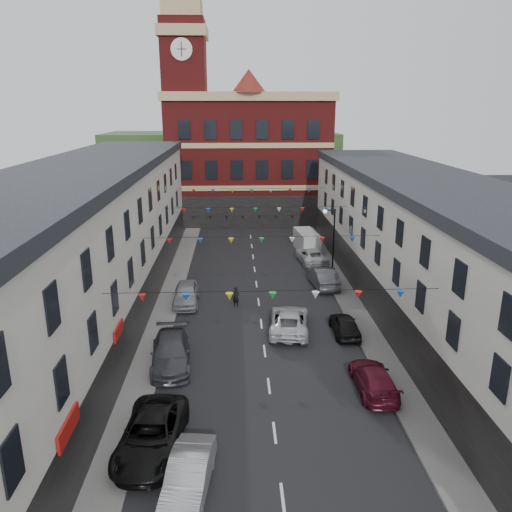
{
  "coord_description": "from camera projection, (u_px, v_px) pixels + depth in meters",
  "views": [
    {
      "loc": [
        -1.66,
        -27.54,
        14.37
      ],
      "look_at": [
        -0.18,
        8.52,
        3.53
      ],
      "focal_mm": 35.0,
      "sensor_mm": 36.0,
      "label": 1
    }
  ],
  "objects": [
    {
      "name": "car_left_b",
      "position": [
        189.0,
        475.0,
        19.22
      ],
      "size": [
        2.03,
        4.56,
        1.45
      ],
      "primitive_type": "imported",
      "rotation": [
        0.0,
        0.0,
        -0.11
      ],
      "color": "#A0A3A8",
      "rests_on": "ground"
    },
    {
      "name": "car_right_f",
      "position": [
        311.0,
        255.0,
        47.68
      ],
      "size": [
        2.88,
        5.32,
        1.42
      ],
      "primitive_type": "imported",
      "rotation": [
        0.0,
        0.0,
        3.25
      ],
      "color": "silver",
      "rests_on": "ground"
    },
    {
      "name": "pavement_left",
      "position": [
        156.0,
        337.0,
        32.17
      ],
      "size": [
        1.8,
        64.0,
        0.15
      ],
      "primitive_type": "cube",
      "color": "#605E5B",
      "rests_on": "ground"
    },
    {
      "name": "car_left_c",
      "position": [
        151.0,
        435.0,
        21.54
      ],
      "size": [
        2.93,
        5.73,
        1.55
      ],
      "primitive_type": "imported",
      "rotation": [
        0.0,
        0.0,
        -0.07
      ],
      "color": "black",
      "rests_on": "ground"
    },
    {
      "name": "street_lamp",
      "position": [
        331.0,
        233.0,
        43.08
      ],
      "size": [
        1.1,
        0.36,
        6.0
      ],
      "color": "black",
      "rests_on": "ground"
    },
    {
      "name": "clock_tower",
      "position": [
        186.0,
        102.0,
        59.45
      ],
      "size": [
        5.6,
        5.6,
        30.0
      ],
      "color": "maroon",
      "rests_on": "ground"
    },
    {
      "name": "distant_hill",
      "position": [
        222.0,
        162.0,
        88.29
      ],
      "size": [
        40.0,
        14.0,
        10.0
      ],
      "primitive_type": "cube",
      "color": "#284621",
      "rests_on": "ground"
    },
    {
      "name": "car_right_c",
      "position": [
        374.0,
        379.0,
        26.13
      ],
      "size": [
        1.9,
        4.65,
        1.35
      ],
      "primitive_type": "imported",
      "rotation": [
        0.0,
        0.0,
        3.14
      ],
      "color": "#581123",
      "rests_on": "ground"
    },
    {
      "name": "civic_building",
      "position": [
        248.0,
        157.0,
        64.52
      ],
      "size": [
        20.6,
        13.3,
        18.5
      ],
      "color": "maroon",
      "rests_on": "ground"
    },
    {
      "name": "terrace_right",
      "position": [
        456.0,
        268.0,
        30.58
      ],
      "size": [
        8.4,
        56.0,
        9.7
      ],
      "color": "silver",
      "rests_on": "ground"
    },
    {
      "name": "pavement_right",
      "position": [
        368.0,
        334.0,
        32.71
      ],
      "size": [
        1.8,
        64.0,
        0.15
      ],
      "primitive_type": "cube",
      "color": "#605E5B",
      "rests_on": "ground"
    },
    {
      "name": "car_left_d",
      "position": [
        171.0,
        352.0,
        28.7
      ],
      "size": [
        2.7,
        5.62,
        1.58
      ],
      "primitive_type": "imported",
      "rotation": [
        0.0,
        0.0,
        0.09
      ],
      "color": "#3E3F46",
      "rests_on": "ground"
    },
    {
      "name": "car_left_e",
      "position": [
        186.0,
        294.0,
        37.65
      ],
      "size": [
        2.02,
        4.71,
        1.59
      ],
      "primitive_type": "imported",
      "rotation": [
        0.0,
        0.0,
        0.03
      ],
      "color": "gray",
      "rests_on": "ground"
    },
    {
      "name": "car_right_d",
      "position": [
        345.0,
        325.0,
        32.61
      ],
      "size": [
        1.58,
        3.92,
        1.33
      ],
      "primitive_type": "imported",
      "rotation": [
        0.0,
        0.0,
        3.14
      ],
      "color": "black",
      "rests_on": "ground"
    },
    {
      "name": "ground",
      "position": [
        265.0,
        351.0,
        30.55
      ],
      "size": [
        160.0,
        160.0,
        0.0
      ],
      "primitive_type": "plane",
      "color": "black",
      "rests_on": "ground"
    },
    {
      "name": "terrace_left",
      "position": [
        66.0,
        265.0,
        29.51
      ],
      "size": [
        8.4,
        56.0,
        10.7
      ],
      "color": "beige",
      "rests_on": "ground"
    },
    {
      "name": "moving_car",
      "position": [
        289.0,
        320.0,
        33.1
      ],
      "size": [
        3.13,
        5.64,
        1.49
      ],
      "primitive_type": "imported",
      "rotation": [
        0.0,
        0.0,
        3.02
      ],
      "color": "silver",
      "rests_on": "ground"
    },
    {
      "name": "car_right_e",
      "position": [
        323.0,
        277.0,
        41.37
      ],
      "size": [
        2.14,
        5.1,
        1.64
      ],
      "primitive_type": "imported",
      "rotation": [
        0.0,
        0.0,
        3.22
      ],
      "color": "#46474D",
      "rests_on": "ground"
    },
    {
      "name": "pedestrian",
      "position": [
        236.0,
        297.0,
        37.14
      ],
      "size": [
        0.66,
        0.56,
        1.54
      ],
      "primitive_type": "imported",
      "rotation": [
        0.0,
        0.0,
        -0.39
      ],
      "color": "black",
      "rests_on": "ground"
    },
    {
      "name": "white_van",
      "position": [
        307.0,
        241.0,
        51.37
      ],
      "size": [
        2.32,
        4.88,
        2.08
      ],
      "primitive_type": "cube",
      "rotation": [
        0.0,
        0.0,
        0.11
      ],
      "color": "silver",
      "rests_on": "ground"
    }
  ]
}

